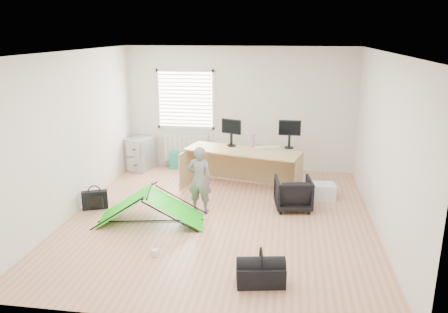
# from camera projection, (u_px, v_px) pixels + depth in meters

# --- Properties ---
(ground) EXTENTS (5.50, 5.50, 0.00)m
(ground) POSITION_uv_depth(u_px,v_px,m) (221.00, 218.00, 7.30)
(ground) COLOR tan
(ground) RESTS_ON ground
(back_wall) EXTENTS (5.00, 0.02, 2.70)m
(back_wall) POSITION_uv_depth(u_px,v_px,m) (240.00, 109.00, 9.54)
(back_wall) COLOR silver
(back_wall) RESTS_ON ground
(window) EXTENTS (1.20, 0.06, 1.20)m
(window) POSITION_uv_depth(u_px,v_px,m) (186.00, 99.00, 9.61)
(window) COLOR silver
(window) RESTS_ON back_wall
(radiator) EXTENTS (1.00, 0.12, 0.60)m
(radiator) POSITION_uv_depth(u_px,v_px,m) (186.00, 148.00, 9.88)
(radiator) COLOR silver
(radiator) RESTS_ON back_wall
(desk) EXTENTS (2.34, 1.23, 0.76)m
(desk) POSITION_uv_depth(u_px,v_px,m) (242.00, 169.00, 8.61)
(desk) COLOR tan
(desk) RESTS_ON ground
(filing_cabinet) EXTENTS (0.65, 0.74, 0.72)m
(filing_cabinet) POSITION_uv_depth(u_px,v_px,m) (141.00, 153.00, 9.78)
(filing_cabinet) COLOR #A2A5A7
(filing_cabinet) RESTS_ON ground
(monitor_left) EXTENTS (0.43, 0.24, 0.41)m
(monitor_left) POSITION_uv_depth(u_px,v_px,m) (231.00, 136.00, 8.78)
(monitor_left) COLOR black
(monitor_left) RESTS_ON desk
(monitor_right) EXTENTS (0.44, 0.10, 0.42)m
(monitor_right) POSITION_uv_depth(u_px,v_px,m) (289.00, 138.00, 8.61)
(monitor_right) COLOR black
(monitor_right) RESTS_ON desk
(keyboard) EXTENTS (0.51, 0.30, 0.02)m
(keyboard) POSITION_uv_depth(u_px,v_px,m) (267.00, 147.00, 8.69)
(keyboard) COLOR beige
(keyboard) RESTS_ON desk
(thermos) EXTENTS (0.08, 0.08, 0.26)m
(thermos) POSITION_uv_depth(u_px,v_px,m) (252.00, 140.00, 8.75)
(thermos) COLOR #B86787
(thermos) RESTS_ON desk
(office_chair) EXTENTS (0.69, 0.71, 0.57)m
(office_chair) POSITION_uv_depth(u_px,v_px,m) (293.00, 193.00, 7.59)
(office_chair) COLOR black
(office_chair) RESTS_ON ground
(person) EXTENTS (0.45, 0.33, 1.16)m
(person) POSITION_uv_depth(u_px,v_px,m) (200.00, 179.00, 7.40)
(person) COLOR slate
(person) RESTS_ON ground
(kite) EXTENTS (1.83, 1.07, 0.53)m
(kite) POSITION_uv_depth(u_px,v_px,m) (150.00, 206.00, 7.07)
(kite) COLOR #1AD914
(kite) RESTS_ON ground
(storage_crate) EXTENTS (0.53, 0.39, 0.28)m
(storage_crate) POSITION_uv_depth(u_px,v_px,m) (321.00, 191.00, 8.11)
(storage_crate) COLOR silver
(storage_crate) RESTS_ON ground
(tote_bag) EXTENTS (0.35, 0.22, 0.39)m
(tote_bag) POSITION_uv_depth(u_px,v_px,m) (177.00, 160.00, 9.87)
(tote_bag) COLOR teal
(tote_bag) RESTS_ON ground
(laptop_bag) EXTENTS (0.45, 0.29, 0.33)m
(laptop_bag) POSITION_uv_depth(u_px,v_px,m) (95.00, 200.00, 7.62)
(laptop_bag) COLOR black
(laptop_bag) RESTS_ON ground
(white_box) EXTENTS (0.10, 0.10, 0.09)m
(white_box) POSITION_uv_depth(u_px,v_px,m) (155.00, 253.00, 6.05)
(white_box) COLOR silver
(white_box) RESTS_ON ground
(duffel_bag) EXTENTS (0.63, 0.40, 0.26)m
(duffel_bag) POSITION_uv_depth(u_px,v_px,m) (261.00, 275.00, 5.35)
(duffel_bag) COLOR black
(duffel_bag) RESTS_ON ground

